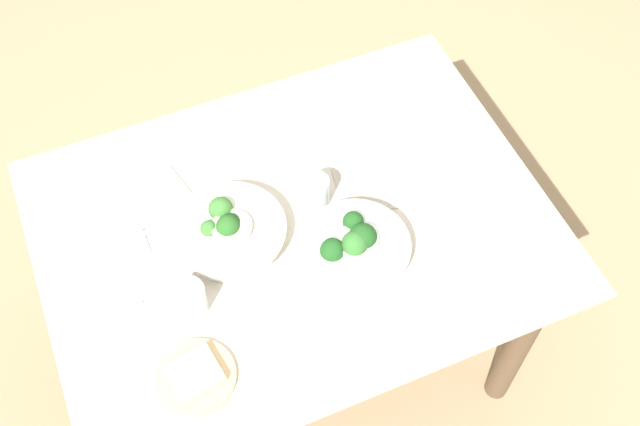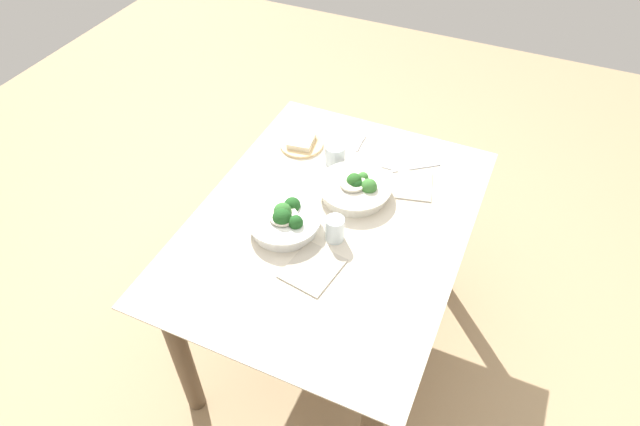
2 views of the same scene
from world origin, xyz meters
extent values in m
plane|color=tan|center=(0.00, 0.00, 0.00)|extent=(6.00, 6.00, 0.00)
cube|color=beige|center=(0.00, 0.00, 0.74)|extent=(1.24, 0.94, 0.01)
cube|color=brown|center=(0.00, 0.00, 0.72)|extent=(1.21, 0.91, 0.02)
cylinder|color=brown|center=(-0.52, -0.36, 0.36)|extent=(0.07, 0.07, 0.71)
cylinder|color=brown|center=(0.52, -0.36, 0.36)|extent=(0.07, 0.07, 0.71)
cylinder|color=brown|center=(-0.52, 0.36, 0.36)|extent=(0.07, 0.07, 0.71)
cylinder|color=white|center=(-0.10, 0.14, 0.77)|extent=(0.23, 0.23, 0.05)
cylinder|color=white|center=(-0.10, 0.14, 0.79)|extent=(0.26, 0.26, 0.01)
sphere|color=#1E511E|center=(-0.12, 0.13, 0.81)|extent=(0.07, 0.07, 0.07)
sphere|color=#33702D|center=(-0.09, 0.14, 0.81)|extent=(0.06, 0.06, 0.06)
sphere|color=#1E511E|center=(-0.04, 0.13, 0.80)|extent=(0.06, 0.06, 0.06)
sphere|color=#1E511E|center=(-0.12, 0.08, 0.81)|extent=(0.05, 0.05, 0.05)
cylinder|color=beige|center=(-0.11, 0.14, 0.81)|extent=(0.10, 0.10, 0.01)
cylinder|color=silver|center=(0.16, -0.03, 0.76)|extent=(0.25, 0.25, 0.04)
cylinder|color=silver|center=(0.16, -0.03, 0.79)|extent=(0.27, 0.27, 0.01)
sphere|color=#3D7A33|center=(0.20, -0.04, 0.80)|extent=(0.04, 0.04, 0.04)
sphere|color=#286023|center=(0.16, -0.02, 0.81)|extent=(0.06, 0.06, 0.06)
sphere|color=#1E511E|center=(0.16, -0.03, 0.80)|extent=(0.05, 0.05, 0.05)
sphere|color=#1E511E|center=(0.15, -0.03, 0.80)|extent=(0.05, 0.05, 0.05)
sphere|color=#3D7A33|center=(0.16, -0.08, 0.80)|extent=(0.06, 0.06, 0.06)
cylinder|color=beige|center=(0.15, -0.02, 0.80)|extent=(0.10, 0.10, 0.01)
cylinder|color=#D6B27A|center=(0.35, 0.28, 0.75)|extent=(0.18, 0.18, 0.01)
cube|color=beige|center=(0.35, 0.28, 0.76)|extent=(0.12, 0.11, 0.02)
cylinder|color=silver|center=(-0.07, -0.05, 0.79)|extent=(0.07, 0.07, 0.09)
cylinder|color=silver|center=(0.31, 0.11, 0.78)|extent=(0.08, 0.08, 0.08)
cube|color=#B7B7BC|center=(0.35, -0.10, 0.74)|extent=(0.01, 0.07, 0.00)
cube|color=#B7B7BC|center=(0.35, -0.15, 0.74)|extent=(0.01, 0.03, 0.00)
cube|color=#B7B7BC|center=(0.44, 0.06, 0.74)|extent=(0.08, 0.01, 0.00)
cube|color=#B7B7BC|center=(0.50, 0.07, 0.74)|extent=(0.03, 0.01, 0.00)
cube|color=#B7B7BC|center=(0.40, -0.19, 0.74)|extent=(0.13, 0.17, 0.00)
cube|color=#B1A997|center=(0.30, -0.22, 0.74)|extent=(0.19, 0.17, 0.01)
cube|color=#B1A997|center=(-0.23, -0.03, 0.74)|extent=(0.21, 0.19, 0.01)
camera|label=1|loc=(0.34, 0.97, 2.34)|focal=43.35mm
camera|label=2|loc=(-1.25, -0.52, 2.13)|focal=30.55mm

